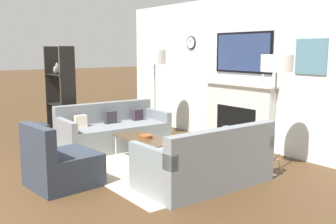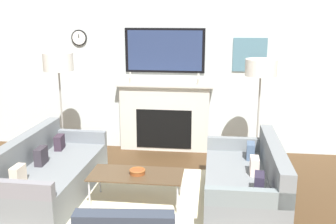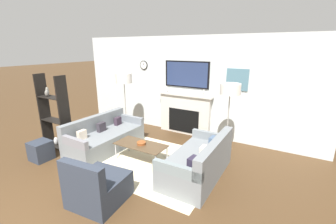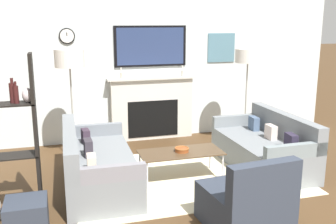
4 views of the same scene
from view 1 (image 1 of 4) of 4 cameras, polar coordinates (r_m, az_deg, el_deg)
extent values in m
cube|color=silver|center=(7.21, 11.03, 5.83)|extent=(7.11, 0.07, 2.70)
cube|color=beige|center=(7.21, 10.22, -0.53)|extent=(1.49, 0.16, 1.10)
cube|color=black|center=(7.18, 9.72, -1.87)|extent=(0.93, 0.01, 0.66)
cube|color=beige|center=(7.13, 10.24, 3.99)|extent=(1.61, 0.22, 0.04)
cylinder|color=#B2AD9E|center=(7.49, 6.96, 4.84)|extent=(0.04, 0.04, 0.10)
cylinder|color=white|center=(7.49, 6.98, 5.57)|extent=(0.03, 0.03, 0.09)
cylinder|color=#B2AD9E|center=(6.73, 13.56, 4.19)|extent=(0.04, 0.04, 0.10)
cylinder|color=white|center=(6.72, 13.59, 4.99)|extent=(0.03, 0.03, 0.09)
cube|color=black|center=(7.17, 10.85, 8.48)|extent=(1.31, 0.04, 0.72)
cube|color=navy|center=(7.15, 10.75, 8.48)|extent=(1.21, 0.01, 0.65)
cylinder|color=black|center=(8.20, 3.38, 10.02)|extent=(0.26, 0.02, 0.26)
cylinder|color=silver|center=(8.19, 3.30, 10.02)|extent=(0.22, 0.00, 0.22)
cube|color=black|center=(8.19, 3.29, 10.22)|extent=(0.01, 0.00, 0.06)
cube|color=slate|center=(6.33, 20.06, 7.57)|extent=(0.54, 0.02, 0.54)
cube|color=beige|center=(6.12, -2.34, -7.39)|extent=(3.07, 2.15, 0.01)
cube|color=slate|center=(7.05, -7.82, -3.51)|extent=(0.91, 1.92, 0.43)
cube|color=slate|center=(7.28, -9.18, 0.00)|extent=(0.20, 1.90, 0.35)
cube|color=slate|center=(7.44, -1.73, -0.38)|extent=(0.87, 0.12, 0.18)
cube|color=slate|center=(6.63, -14.77, -1.84)|extent=(0.87, 0.12, 0.18)
cube|color=#362835|center=(7.37, -4.45, -0.41)|extent=(0.12, 0.21, 0.20)
cube|color=#322D34|center=(7.10, -8.36, -0.78)|extent=(0.10, 0.22, 0.22)
cube|color=beige|center=(6.87, -12.56, -1.29)|extent=(0.11, 0.21, 0.20)
cube|color=slate|center=(5.16, 5.19, -8.10)|extent=(0.88, 1.73, 0.43)
cube|color=slate|center=(4.81, 8.12, -4.51)|extent=(0.17, 1.73, 0.37)
cube|color=slate|center=(4.59, -2.35, -6.28)|extent=(0.87, 0.10, 0.18)
cube|color=slate|center=(5.64, 11.38, -3.53)|extent=(0.87, 0.10, 0.18)
cube|color=#2A2437|center=(4.66, 1.67, -5.82)|extent=(0.12, 0.22, 0.22)
cube|color=beige|center=(4.98, 6.26, -4.94)|extent=(0.10, 0.21, 0.20)
cube|color=#495D79|center=(5.34, 10.25, -4.06)|extent=(0.11, 0.22, 0.21)
cube|color=#2C323F|center=(5.27, -14.90, -8.06)|extent=(0.84, 0.87, 0.42)
cube|color=#2C323F|center=(5.03, -18.45, -4.17)|extent=(0.77, 0.21, 0.40)
cube|color=#4C3823|center=(6.06, -3.33, -3.89)|extent=(1.13, 0.53, 0.02)
cylinder|color=#B7B7BC|center=(6.43, -7.57, -4.97)|extent=(0.02, 0.02, 0.37)
cylinder|color=#B7B7BC|center=(5.56, -2.23, -7.12)|extent=(0.02, 0.02, 0.37)
cylinder|color=#B7B7BC|center=(6.65, -4.21, -4.44)|extent=(0.02, 0.02, 0.37)
cylinder|color=#B7B7BC|center=(5.82, 1.41, -6.39)|extent=(0.02, 0.02, 0.37)
cylinder|color=brown|center=(6.04, -3.23, -3.61)|extent=(0.19, 0.19, 0.05)
torus|color=brown|center=(6.04, -3.23, -3.40)|extent=(0.20, 0.20, 0.02)
cylinder|color=#9E998E|center=(7.76, -1.26, -2.87)|extent=(0.09, 0.23, 0.28)
cylinder|color=#9E998E|center=(7.94, -1.79, -2.61)|extent=(0.17, 0.19, 0.28)
cylinder|color=#9E998E|center=(7.79, -2.65, -2.84)|extent=(0.23, 0.07, 0.28)
cylinder|color=#9E998E|center=(7.71, -1.93, 2.54)|extent=(0.02, 0.02, 1.20)
cylinder|color=white|center=(7.66, -1.96, 7.96)|extent=(0.43, 0.43, 0.26)
cylinder|color=#9E998E|center=(5.73, 15.95, -7.58)|extent=(0.09, 0.23, 0.27)
cylinder|color=#9E998E|center=(5.87, 14.76, -7.13)|extent=(0.17, 0.19, 0.27)
cylinder|color=#9E998E|center=(5.70, 14.05, -7.59)|extent=(0.23, 0.07, 0.27)
cylinder|color=#9E998E|center=(5.61, 15.22, -0.35)|extent=(0.02, 0.02, 1.18)
cylinder|color=white|center=(5.54, 15.52, 6.86)|extent=(0.43, 0.43, 0.23)
cube|color=black|center=(8.08, -16.36, 2.74)|extent=(0.04, 0.28, 1.80)
cube|color=black|center=(7.35, -14.23, 2.24)|extent=(0.04, 0.28, 1.80)
cube|color=black|center=(7.86, -15.08, -3.82)|extent=(0.82, 0.28, 0.02)
cube|color=black|center=(7.74, -15.28, 0.97)|extent=(0.82, 0.28, 0.01)
cube|color=black|center=(7.68, -15.46, 5.22)|extent=(0.82, 0.28, 0.02)
ellipsoid|color=silver|center=(7.37, -14.47, 5.77)|extent=(0.12, 0.12, 0.16)
cylinder|color=#3D1919|center=(7.51, -14.80, 6.03)|extent=(0.07, 0.07, 0.21)
cylinder|color=#3D1919|center=(7.51, -14.84, 7.05)|extent=(0.03, 0.03, 0.05)
cylinder|color=#3D1919|center=(7.46, -14.98, 5.91)|extent=(0.05, 0.05, 0.19)
cylinder|color=#3D1919|center=(7.46, -15.01, 6.81)|extent=(0.02, 0.02, 0.05)
ellipsoid|color=silver|center=(7.92, -15.36, -2.93)|extent=(0.11, 0.11, 0.20)
ellipsoid|color=slate|center=(7.81, -16.01, 5.87)|extent=(0.09, 0.09, 0.15)
ellipsoid|color=slate|center=(7.88, -15.79, 6.12)|extent=(0.08, 0.08, 0.21)
cube|color=#2C323F|center=(7.37, -18.72, -3.37)|extent=(0.40, 0.40, 0.42)
camera|label=2|loc=(4.20, -53.39, 13.12)|focal=42.00mm
camera|label=3|loc=(2.32, -46.98, 22.90)|focal=24.00mm
camera|label=4|loc=(6.72, -51.07, 9.05)|focal=42.00mm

